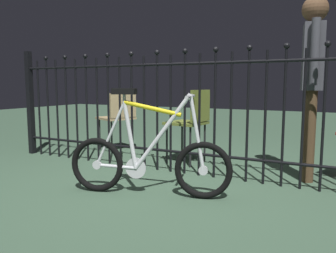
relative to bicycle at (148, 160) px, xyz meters
name	(u,v)px	position (x,y,z in m)	size (l,w,h in m)	color
ground_plane	(159,190)	(0.01, 0.16, -0.30)	(20.00, 20.00, 0.00)	#3D5943
iron_fence	(182,109)	(-0.05, 0.77, 0.38)	(4.72, 0.07, 1.37)	black
bicycle	(148,160)	(0.00, 0.00, 0.00)	(1.37, 0.51, 0.90)	black
chair_tan	(119,115)	(-1.37, 1.48, 0.21)	(0.56, 0.56, 0.82)	black
chair_olive	(192,118)	(-0.13, 1.22, 0.24)	(0.47, 0.46, 0.88)	black
person_visitor	(312,71)	(1.15, 1.13, 0.76)	(0.24, 0.47, 1.75)	#4C3823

